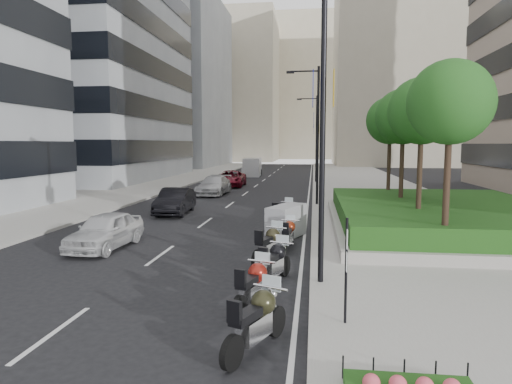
% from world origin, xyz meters
% --- Properties ---
extents(ground, '(160.00, 160.00, 0.00)m').
position_xyz_m(ground, '(0.00, 0.00, 0.00)').
color(ground, black).
rests_on(ground, ground).
extents(sidewalk_right, '(10.00, 100.00, 0.15)m').
position_xyz_m(sidewalk_right, '(9.00, 30.00, 0.07)').
color(sidewalk_right, '#9E9B93').
rests_on(sidewalk_right, ground).
extents(sidewalk_left, '(8.00, 100.00, 0.15)m').
position_xyz_m(sidewalk_left, '(-12.00, 30.00, 0.07)').
color(sidewalk_left, '#9E9B93').
rests_on(sidewalk_left, ground).
extents(lane_edge, '(0.12, 100.00, 0.01)m').
position_xyz_m(lane_edge, '(3.70, 30.00, 0.01)').
color(lane_edge, silver).
rests_on(lane_edge, ground).
extents(lane_centre, '(0.12, 100.00, 0.01)m').
position_xyz_m(lane_centre, '(-1.50, 30.00, 0.01)').
color(lane_centre, silver).
rests_on(lane_centre, ground).
extents(building_grey_mid, '(22.00, 26.00, 40.00)m').
position_xyz_m(building_grey_mid, '(-24.00, 38.00, 20.00)').
color(building_grey_mid, gray).
rests_on(building_grey_mid, ground).
extents(building_grey_far, '(22.00, 26.00, 30.00)m').
position_xyz_m(building_grey_far, '(-24.00, 70.00, 15.00)').
color(building_grey_far, gray).
rests_on(building_grey_far, ground).
extents(building_cream_right, '(28.00, 24.00, 36.00)m').
position_xyz_m(building_cream_right, '(22.00, 80.00, 18.00)').
color(building_cream_right, '#B7AD93').
rests_on(building_cream_right, ground).
extents(building_cream_left, '(26.00, 24.00, 34.00)m').
position_xyz_m(building_cream_left, '(-18.00, 100.00, 17.00)').
color(building_cream_left, '#B7AD93').
rests_on(building_cream_left, ground).
extents(building_cream_centre, '(30.00, 24.00, 38.00)m').
position_xyz_m(building_cream_centre, '(2.00, 120.00, 19.00)').
color(building_cream_centre, '#B7AD93').
rests_on(building_cream_centre, ground).
extents(planter, '(10.00, 14.00, 0.40)m').
position_xyz_m(planter, '(10.00, 10.00, 0.35)').
color(planter, '#A09C95').
rests_on(planter, sidewalk_right).
extents(hedge, '(9.40, 13.40, 0.80)m').
position_xyz_m(hedge, '(10.00, 10.00, 0.95)').
color(hedge, '#163D11').
rests_on(hedge, planter).
extents(tree_0, '(2.80, 2.80, 6.30)m').
position_xyz_m(tree_0, '(8.50, 4.00, 5.42)').
color(tree_0, '#332319').
rests_on(tree_0, planter).
extents(tree_1, '(2.80, 2.80, 6.30)m').
position_xyz_m(tree_1, '(8.50, 8.00, 5.42)').
color(tree_1, '#332319').
rests_on(tree_1, planter).
extents(tree_2, '(2.80, 2.80, 6.30)m').
position_xyz_m(tree_2, '(8.50, 12.00, 5.42)').
color(tree_2, '#332319').
rests_on(tree_2, planter).
extents(tree_3, '(2.80, 2.80, 6.30)m').
position_xyz_m(tree_3, '(8.50, 16.00, 5.42)').
color(tree_3, '#332319').
rests_on(tree_3, planter).
extents(lamp_post_0, '(2.34, 0.45, 9.00)m').
position_xyz_m(lamp_post_0, '(4.14, 1.00, 5.07)').
color(lamp_post_0, black).
rests_on(lamp_post_0, ground).
extents(lamp_post_1, '(2.34, 0.45, 9.00)m').
position_xyz_m(lamp_post_1, '(4.14, 18.00, 5.07)').
color(lamp_post_1, black).
rests_on(lamp_post_1, ground).
extents(lamp_post_2, '(2.34, 0.45, 9.00)m').
position_xyz_m(lamp_post_2, '(4.14, 36.00, 5.07)').
color(lamp_post_2, black).
rests_on(lamp_post_2, ground).
extents(parking_sign, '(0.06, 0.32, 2.50)m').
position_xyz_m(parking_sign, '(4.80, -2.00, 1.46)').
color(parking_sign, black).
rests_on(parking_sign, ground).
extents(motorcycle_0, '(1.13, 2.22, 1.18)m').
position_xyz_m(motorcycle_0, '(3.00, -3.30, 0.63)').
color(motorcycle_0, black).
rests_on(motorcycle_0, ground).
extents(motorcycle_1, '(0.89, 2.22, 1.13)m').
position_xyz_m(motorcycle_1, '(2.64, -1.07, 0.60)').
color(motorcycle_1, black).
rests_on(motorcycle_1, ground).
extents(motorcycle_2, '(0.98, 2.19, 1.13)m').
position_xyz_m(motorcycle_2, '(2.96, 1.17, 0.61)').
color(motorcycle_2, black).
rests_on(motorcycle_2, ground).
extents(motorcycle_3, '(1.06, 2.26, 1.18)m').
position_xyz_m(motorcycle_3, '(2.60, 3.41, 0.63)').
color(motorcycle_3, black).
rests_on(motorcycle_3, ground).
extents(motorcycle_4, '(0.72, 2.16, 1.08)m').
position_xyz_m(motorcycle_4, '(3.12, 5.59, 0.58)').
color(motorcycle_4, black).
rests_on(motorcycle_4, ground).
extents(motorcycle_5, '(1.73, 2.51, 1.41)m').
position_xyz_m(motorcycle_5, '(2.91, 7.77, 0.70)').
color(motorcycle_5, black).
rests_on(motorcycle_5, ground).
extents(motorcycle_6, '(1.17, 2.28, 1.21)m').
position_xyz_m(motorcycle_6, '(2.61, 10.15, 0.65)').
color(motorcycle_6, black).
rests_on(motorcycle_6, ground).
extents(car_a, '(1.91, 4.26, 1.42)m').
position_xyz_m(car_a, '(-4.00, 4.81, 0.71)').
color(car_a, silver).
rests_on(car_a, ground).
extents(car_b, '(1.88, 4.66, 1.50)m').
position_xyz_m(car_b, '(-3.94, 13.72, 0.75)').
color(car_b, black).
rests_on(car_b, ground).
extents(car_c, '(2.26, 5.23, 1.50)m').
position_xyz_m(car_c, '(-3.89, 23.90, 0.75)').
color(car_c, silver).
rests_on(car_c, ground).
extents(car_d, '(2.71, 5.56, 1.52)m').
position_xyz_m(car_d, '(-3.82, 30.98, 0.76)').
color(car_d, maroon).
rests_on(car_d, ground).
extents(delivery_van, '(2.29, 5.42, 2.24)m').
position_xyz_m(delivery_van, '(-3.69, 45.45, 1.04)').
color(delivery_van, '#ADACAE').
rests_on(delivery_van, ground).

